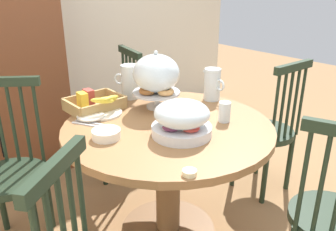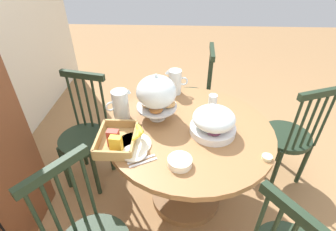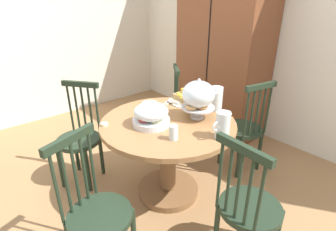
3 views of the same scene
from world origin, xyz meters
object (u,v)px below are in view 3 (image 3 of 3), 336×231
drinking_glass (173,132)px  windsor_chair_facing_door (244,130)px  cereal_bowl (150,105)px  china_plate_large (183,104)px  windsor_chair_host_seat (80,139)px  dining_table (168,145)px  wooden_armoire (222,57)px  pastry_stand_with_dome (198,96)px  windsor_chair_by_cabinet (248,209)px  fruit_platter_covered (151,115)px  windsor_chair_far_side (164,111)px  china_plate_small (176,100)px  windsor_chair_near_window (97,215)px  milk_pitcher (223,126)px  cereal_basket (190,98)px  butter_dish (104,124)px  orange_juice_pitcher (216,100)px

drinking_glass → windsor_chair_facing_door: bearing=92.9°
windsor_chair_facing_door → cereal_bowl: 0.99m
china_plate_large → windsor_chair_host_seat: bearing=-121.6°
dining_table → cereal_bowl: size_ratio=8.02×
wooden_armoire → pastry_stand_with_dome: size_ratio=5.70×
windsor_chair_by_cabinet → fruit_platter_covered: windsor_chair_by_cabinet is taller
windsor_chair_facing_door → cereal_bowl: (-0.54, -0.77, 0.31)m
windsor_chair_host_seat → china_plate_large: size_ratio=4.43×
dining_table → china_plate_large: china_plate_large is taller
windsor_chair_far_side → drinking_glass: bearing=-37.0°
china_plate_small → wooden_armoire: bearing=105.4°
windsor_chair_near_window → milk_pitcher: size_ratio=4.85×
pastry_stand_with_dome → cereal_basket: bearing=145.0°
windsor_chair_near_window → windsor_chair_by_cabinet: same height
china_plate_large → windsor_chair_by_cabinet: bearing=-22.4°
dining_table → windsor_chair_host_seat: bearing=-145.1°
wooden_armoire → fruit_platter_covered: bearing=-71.1°
windsor_chair_far_side → butter_dish: windsor_chair_far_side is taller
wooden_armoire → windsor_chair_near_window: (0.84, -2.21, -0.53)m
cereal_basket → orange_juice_pitcher: bearing=8.4°
windsor_chair_by_cabinet → cereal_bowl: size_ratio=6.96×
windsor_chair_facing_door → fruit_platter_covered: size_ratio=3.25×
cereal_basket → pastry_stand_with_dome: bearing=-35.0°
fruit_platter_covered → china_plate_large: (-0.15, 0.50, -0.08)m
windsor_chair_far_side → butter_dish: 1.09m
windsor_chair_host_seat → fruit_platter_covered: size_ratio=3.25×
windsor_chair_by_cabinet → china_plate_large: 1.17m
wooden_armoire → windsor_chair_by_cabinet: (1.42, -1.47, -0.53)m
cereal_bowl → pastry_stand_with_dome: bearing=19.9°
dining_table → butter_dish: butter_dish is taller
wooden_armoire → orange_juice_pitcher: size_ratio=9.12×
orange_juice_pitcher → milk_pitcher: size_ratio=1.07×
windsor_chair_host_seat → drinking_glass: windsor_chair_host_seat is taller
milk_pitcher → china_plate_small: size_ratio=1.34×
pastry_stand_with_dome → china_plate_large: size_ratio=1.56×
milk_pitcher → china_plate_small: (-0.74, 0.22, -0.07)m
windsor_chair_near_window → china_plate_small: size_ratio=6.50×
windsor_chair_host_seat → butter_dish: windsor_chair_host_seat is taller
windsor_chair_host_seat → butter_dish: 0.53m
orange_juice_pitcher → dining_table: bearing=-101.9°
windsor_chair_host_seat → cereal_basket: windsor_chair_host_seat is taller
windsor_chair_by_cabinet → cereal_bowl: 1.25m
windsor_chair_near_window → fruit_platter_covered: bearing=114.6°
windsor_chair_host_seat → drinking_glass: 1.07m
china_plate_small → cereal_bowl: (-0.07, -0.27, 0.01)m
windsor_chair_near_window → drinking_glass: windsor_chair_near_window is taller
windsor_chair_facing_door → cereal_basket: 0.65m
windsor_chair_facing_door → butter_dish: 1.39m
dining_table → windsor_chair_near_window: (0.27, -0.82, -0.06)m
windsor_chair_far_side → drinking_glass: 1.22m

